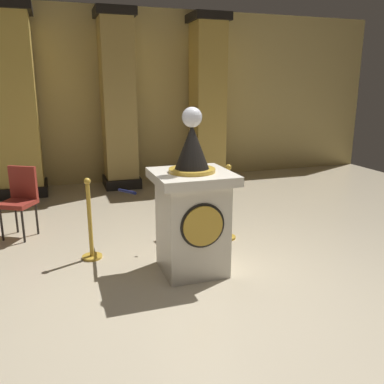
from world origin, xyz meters
name	(u,v)px	position (x,y,z in m)	size (l,w,h in m)	color
ground_plane	(195,289)	(0.00, 0.00, 0.00)	(12.28, 12.28, 0.00)	beige
back_wall	(114,97)	(0.00, 5.22, 1.77)	(12.28, 0.16, 3.55)	tan
pedestal_clock	(192,211)	(0.12, 0.44, 0.70)	(0.83, 0.83, 1.81)	silver
stanchion_near	(227,213)	(0.88, 1.21, 0.36)	(0.24, 0.24, 1.03)	gold
stanchion_far	(91,231)	(-0.92, 1.13, 0.34)	(0.24, 0.24, 0.99)	gold
velvet_rope	(162,188)	(-0.02, 1.17, 0.79)	(0.98, 0.95, 0.22)	#141947
column_left	(15,104)	(-1.87, 4.63, 1.69)	(0.89, 0.89, 3.41)	black
column_right	(208,101)	(1.87, 4.63, 1.69)	(0.75, 0.75, 3.41)	black
column_centre_rear	(118,102)	(0.00, 4.63, 1.69)	(0.74, 0.74, 3.41)	black
cafe_chair_red	(20,195)	(-1.74, 2.22, 0.57)	(0.55, 0.55, 0.96)	black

